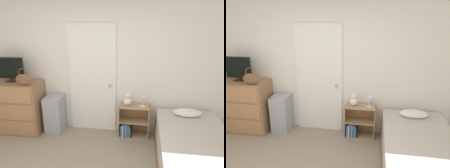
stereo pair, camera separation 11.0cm
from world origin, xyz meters
The scene contains 10 objects.
wall_back centered at (0.00, 2.13, 1.27)m, with size 10.00×0.06×2.55m.
door_closed centered at (-0.12, 2.08, 1.05)m, with size 0.89×0.09×2.10m.
dresser centered at (-1.64, 1.82, 0.51)m, with size 1.10×0.53×1.02m.
tv centered at (-1.63, 1.83, 1.26)m, with size 0.53×0.16×0.46m.
handbag centered at (-1.27, 1.64, 1.13)m, with size 0.32×0.09×0.32m.
storage_bin centered at (-0.85, 1.88, 0.36)m, with size 0.32×0.39×0.73m.
bookshelf centered at (0.64, 1.93, 0.25)m, with size 0.57×0.31×0.62m.
teddy_bear centered at (0.57, 1.92, 0.72)m, with size 0.15×0.15×0.24m.
desk_lamp centered at (0.87, 1.88, 0.78)m, with size 0.13×0.12×0.24m.
bed centered at (1.63, 1.13, 0.27)m, with size 1.07×1.92×0.65m.
Camera 2 is at (0.91, -1.81, 2.26)m, focal length 35.00 mm.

